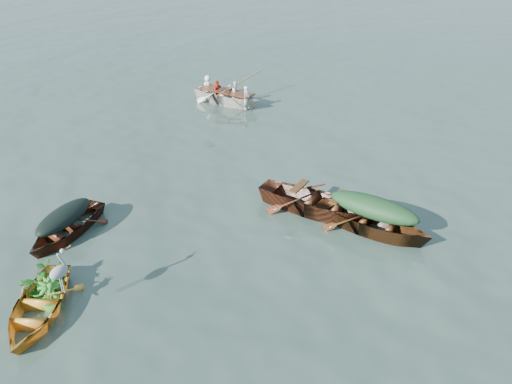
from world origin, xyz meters
TOP-DOWN VIEW (x-y plane):
  - ground at (0.00, 0.00)m, footprint 140.00×140.00m
  - yellow_dinghy at (-1.18, -2.22)m, footprint 2.71×3.23m
  - dark_covered_boat at (-2.96, -0.08)m, footprint 1.78×3.37m
  - green_tarp_boat at (3.19, 3.96)m, footprint 4.13×1.46m
  - open_wooden_boat at (1.71, 4.03)m, footprint 4.53×1.47m
  - rowed_boat at (-5.21, 9.83)m, footprint 4.43×1.49m
  - dark_tarp_cover at (-2.96, -0.08)m, footprint 0.98×1.85m
  - green_tarp_cover at (3.19, 3.96)m, footprint 2.27×0.80m
  - thwart_benches at (1.71, 4.03)m, footprint 2.27×0.88m
  - heron at (-0.75, -1.88)m, footprint 0.45×0.49m
  - dinghy_weeds at (-1.46, -1.74)m, footprint 1.07×1.14m
  - rowers at (-5.21, 9.83)m, footprint 3.11×1.31m
  - oars at (-5.21, 9.83)m, footprint 0.71×2.62m

SIDE VIEW (x-z plane):
  - ground at x=0.00m, z-range 0.00..0.00m
  - yellow_dinghy at x=-1.18m, z-range -0.40..0.40m
  - dark_covered_boat at x=-2.96m, z-range -0.38..0.38m
  - green_tarp_boat at x=3.19m, z-range -0.47..0.47m
  - open_wooden_boat at x=1.71m, z-range -0.53..0.53m
  - rowed_boat at x=-5.21m, z-range -0.52..0.52m
  - thwart_benches at x=1.71m, z-range 0.53..0.57m
  - oars at x=-5.21m, z-range 0.52..0.58m
  - dark_tarp_cover at x=-2.96m, z-range 0.38..0.78m
  - dinghy_weeds at x=-1.46m, z-range 0.40..1.00m
  - green_tarp_cover at x=3.19m, z-range 0.47..0.99m
  - heron at x=-0.75m, z-range 0.40..1.32m
  - rowers at x=-5.21m, z-range 0.52..1.28m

